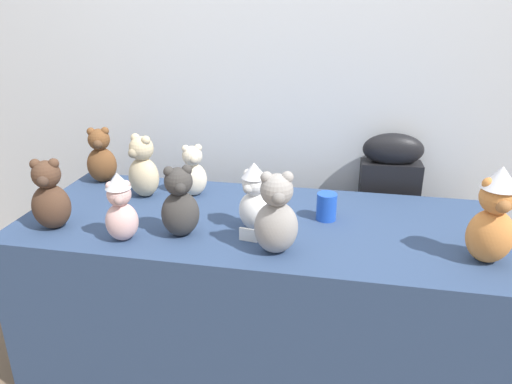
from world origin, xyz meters
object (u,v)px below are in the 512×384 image
at_px(teddy_bear_ginger, 494,217).
at_px(teddy_bear_chestnut, 101,157).
at_px(teddy_bear_charcoal, 180,204).
at_px(display_table, 256,294).
at_px(teddy_bear_sand, 143,168).
at_px(teddy_bear_cream, 193,172).
at_px(instrument_case, 385,226).
at_px(teddy_bear_snow, 254,197).
at_px(teddy_bear_blush, 121,208).
at_px(teddy_bear_cocoa, 50,197).
at_px(teddy_bear_ash, 276,216).
at_px(party_cup_blue, 327,207).

height_order(teddy_bear_ginger, teddy_bear_chestnut, teddy_bear_ginger).
bearing_deg(teddy_bear_ginger, teddy_bear_charcoal, 173.15).
distance_m(display_table, teddy_bear_charcoal, 0.57).
distance_m(teddy_bear_sand, teddy_bear_charcoal, 0.45).
distance_m(teddy_bear_sand, teddy_bear_cream, 0.22).
bearing_deg(teddy_bear_cream, teddy_bear_charcoal, -105.98).
height_order(instrument_case, teddy_bear_snow, teddy_bear_snow).
height_order(teddy_bear_cream, teddy_bear_blush, teddy_bear_blush).
distance_m(instrument_case, teddy_bear_blush, 1.31).
relative_size(display_table, teddy_bear_sand, 6.69).
bearing_deg(teddy_bear_sand, display_table, 8.87).
bearing_deg(teddy_bear_snow, teddy_bear_sand, -179.48).
distance_m(display_table, teddy_bear_cocoa, 0.92).
height_order(teddy_bear_ginger, teddy_bear_charcoal, teddy_bear_ginger).
relative_size(display_table, instrument_case, 1.98).
relative_size(teddy_bear_ginger, teddy_bear_charcoal, 1.23).
xyz_separation_m(teddy_bear_charcoal, teddy_bear_cream, (-0.08, 0.39, -0.02)).
xyz_separation_m(teddy_bear_ash, teddy_bear_blush, (-0.56, -0.02, -0.01)).
relative_size(teddy_bear_charcoal, teddy_bear_chestnut, 1.02).
relative_size(teddy_bear_cream, teddy_bear_blush, 0.90).
relative_size(teddy_bear_charcoal, party_cup_blue, 2.50).
xyz_separation_m(teddy_bear_sand, teddy_bear_chestnut, (-0.27, 0.13, -0.01)).
height_order(display_table, teddy_bear_cream, teddy_bear_cream).
bearing_deg(display_table, teddy_bear_ginger, -11.80).
distance_m(teddy_bear_sand, teddy_bear_chestnut, 0.30).
distance_m(display_table, teddy_bear_ginger, 0.99).
relative_size(display_table, teddy_bear_cream, 8.02).
distance_m(instrument_case, teddy_bear_charcoal, 1.12).
relative_size(teddy_bear_snow, party_cup_blue, 2.44).
relative_size(instrument_case, teddy_bear_sand, 3.37).
height_order(instrument_case, teddy_bear_sand, teddy_bear_sand).
bearing_deg(teddy_bear_ginger, teddy_bear_snow, 166.10).
relative_size(teddy_bear_cream, teddy_bear_chestnut, 0.88).
relative_size(teddy_bear_snow, teddy_bear_chestnut, 1.00).
bearing_deg(teddy_bear_charcoal, teddy_bear_sand, 103.97).
relative_size(teddy_bear_cocoa, teddy_bear_charcoal, 1.02).
height_order(display_table, teddy_bear_ash, teddy_bear_ash).
xyz_separation_m(display_table, teddy_bear_snow, (0.01, -0.08, 0.48)).
xyz_separation_m(teddy_bear_cocoa, party_cup_blue, (1.03, 0.28, -0.08)).
bearing_deg(party_cup_blue, teddy_bear_cream, 166.39).
height_order(teddy_bear_ash, teddy_bear_sand, teddy_bear_ash).
distance_m(display_table, teddy_bear_ash, 0.56).
bearing_deg(teddy_bear_ginger, teddy_bear_sand, 159.05).
bearing_deg(teddy_bear_charcoal, teddy_bear_cream, 74.54).
relative_size(teddy_bear_sand, party_cup_blue, 2.57).
bearing_deg(teddy_bear_ash, teddy_bear_charcoal, 155.05).
xyz_separation_m(teddy_bear_sand, teddy_bear_charcoal, (0.29, -0.34, -0.00)).
bearing_deg(teddy_bear_chestnut, party_cup_blue, -32.23).
bearing_deg(teddy_bear_ash, instrument_case, 44.81).
distance_m(teddy_bear_ash, teddy_bear_charcoal, 0.37).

